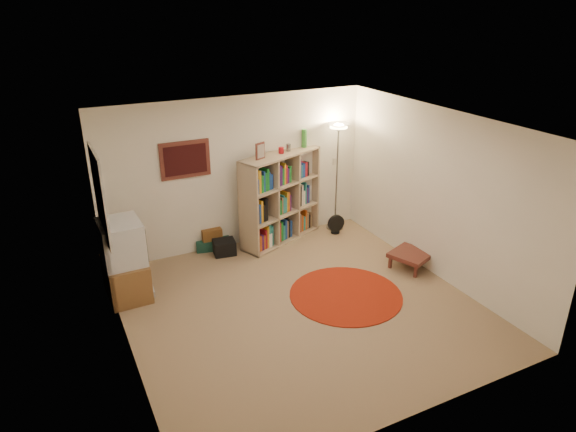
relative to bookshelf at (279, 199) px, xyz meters
name	(u,v)px	position (x,y,z in m)	size (l,w,h in m)	color
room	(296,222)	(-0.71, -2.00, 0.51)	(4.54, 4.54, 2.54)	#907354
bookshelf	(279,199)	(0.00, 0.00, 0.00)	(1.60, 0.99, 1.85)	tan
floor_lamp	(338,142)	(1.12, -0.01, 0.86)	(0.43, 0.43, 1.93)	gray
floor_fan	(336,224)	(1.01, -0.21, -0.57)	(0.31, 0.17, 0.35)	black
tv_stand	(124,261)	(-2.70, -0.69, -0.20)	(0.57, 0.79, 1.13)	brown
dvd_box	(145,293)	(-2.50, -0.80, -0.70)	(0.28, 0.24, 0.09)	silver
suitcase	(213,242)	(-1.14, 0.23, -0.66)	(0.62, 0.47, 0.18)	#153A2F
wicker_basket	(211,234)	(-1.17, 0.19, -0.47)	(0.34, 0.25, 0.19)	brown
duffel_bag	(224,247)	(-1.05, -0.09, -0.63)	(0.39, 0.34, 0.24)	black
paper_towel	(268,240)	(-0.31, -0.22, -0.61)	(0.17, 0.17, 0.28)	white
red_rug	(346,295)	(0.05, -2.06, -0.74)	(1.60, 1.60, 0.01)	maroon
side_table	(411,255)	(1.39, -1.82, -0.54)	(0.71, 0.71, 0.25)	#52221C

